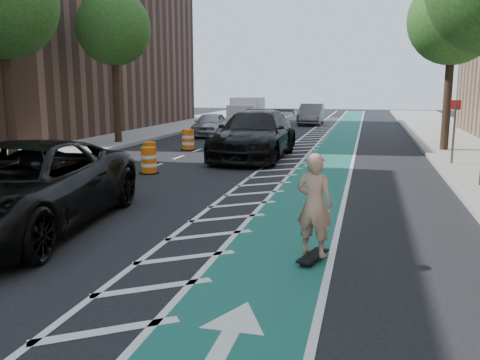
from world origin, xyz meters
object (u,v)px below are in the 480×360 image
(suv_far, at_px, (255,134))
(barrel_a, at_px, (149,161))
(suv_near, at_px, (19,187))
(skateboarder, at_px, (314,205))

(suv_far, bearing_deg, barrel_a, -119.61)
(barrel_a, bearing_deg, suv_near, -87.16)
(suv_near, bearing_deg, suv_far, 71.96)
(skateboarder, height_order, suv_near, skateboarder)
(suv_near, height_order, suv_far, suv_far)
(suv_near, bearing_deg, barrel_a, 86.00)
(suv_far, bearing_deg, suv_near, -100.72)
(skateboarder, bearing_deg, suv_far, -56.27)
(skateboarder, relative_size, suv_far, 0.26)
(suv_near, distance_m, suv_far, 12.10)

